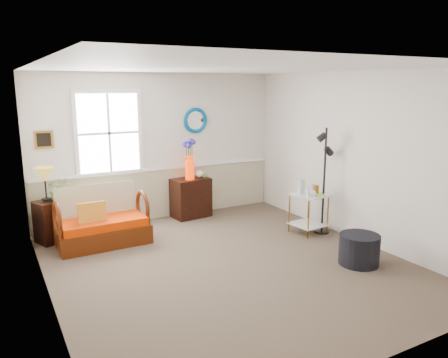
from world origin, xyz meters
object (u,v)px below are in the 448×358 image
side_table (308,214)px  loveseat (102,216)px  ottoman (359,249)px  lamp_stand (50,222)px  floor_lamp (324,181)px  cabinet (191,198)px

side_table → loveseat: bearing=159.9°
ottoman → lamp_stand: bearing=140.5°
floor_lamp → ottoman: (-0.44, -1.25, -0.66)m
floor_lamp → side_table: bearing=175.3°
lamp_stand → loveseat: bearing=-33.7°
cabinet → ottoman: 3.29m
loveseat → floor_lamp: bearing=-21.5°
lamp_stand → ottoman: (3.55, -2.92, -0.12)m
loveseat → lamp_stand: size_ratio=2.05×
side_table → ottoman: bearing=-99.4°
loveseat → floor_lamp: (3.30, -1.22, 0.43)m
loveseat → cabinet: size_ratio=1.87×
cabinet → side_table: 2.19m
side_table → floor_lamp: (0.22, -0.09, 0.54)m
loveseat → cabinet: (1.77, 0.64, -0.08)m
lamp_stand → cabinet: cabinet is taller
side_table → floor_lamp: size_ratio=0.38×
floor_lamp → ottoman: floor_lamp is taller
cabinet → loveseat: bearing=-166.7°
loveseat → ottoman: (2.86, -2.46, -0.23)m
loveseat → side_table: (3.08, -1.13, -0.11)m
floor_lamp → lamp_stand: bearing=175.2°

